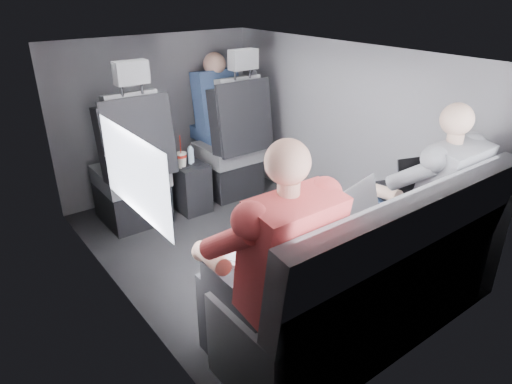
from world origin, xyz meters
TOP-DOWN VIEW (x-y plane):
  - floor at (0.00, 0.00)m, footprint 2.60×2.60m
  - ceiling at (0.00, 0.00)m, footprint 2.60×2.60m
  - panel_left at (-0.90, 0.00)m, footprint 0.02×2.60m
  - panel_right at (0.90, 0.00)m, footprint 0.02×2.60m
  - panel_front at (0.00, 1.30)m, footprint 1.80×0.02m
  - panel_back at (0.00, -1.30)m, footprint 1.80×0.02m
  - side_window at (-0.88, -0.30)m, footprint 0.02×0.75m
  - seatbelt at (0.45, 0.67)m, footprint 0.35×0.11m
  - front_seat_left at (-0.45, 0.84)m, footprint 0.52×0.58m
  - front_seat_right at (0.45, 0.84)m, footprint 0.52×0.58m
  - center_console at (0.00, 0.88)m, footprint 0.24×0.48m
  - rear_bench at (0.00, -1.06)m, footprint 1.60×0.57m
  - soda_cup at (-0.07, 0.77)m, footprint 0.09×0.09m
  - water_bottle at (0.03, 0.80)m, footprint 0.05×0.05m
  - laptop_white at (-0.54, -0.79)m, footprint 0.44×0.48m
  - laptop_silver at (0.02, -0.84)m, footprint 0.39×0.38m
  - laptop_black at (0.59, -0.82)m, footprint 0.42×0.42m
  - passenger_rear_left at (-0.59, -0.97)m, footprint 0.50×0.62m
  - passenger_rear_right at (0.54, -0.97)m, footprint 0.48×0.60m
  - passenger_front_right at (0.47, 1.10)m, footprint 0.39×0.39m

SIDE VIEW (x-z plane):
  - floor at x=0.00m, z-range 0.00..0.00m
  - center_console at x=0.00m, z-range 0.00..0.41m
  - rear_bench at x=0.00m, z-range -0.15..0.77m
  - front_seat_left at x=-0.45m, z-range -0.23..1.03m
  - front_seat_right at x=0.45m, z-range -0.23..1.03m
  - soda_cup at x=-0.07m, z-range 0.34..0.60m
  - water_bottle at x=0.03m, z-range 0.39..0.54m
  - passenger_rear_right at x=0.54m, z-range 0.02..1.20m
  - passenger_rear_left at x=-0.59m, z-range 0.02..1.24m
  - laptop_silver at x=0.02m, z-range 0.51..0.76m
  - laptop_black at x=0.59m, z-range 0.51..0.76m
  - laptop_white at x=-0.54m, z-range 0.50..0.77m
  - panel_left at x=-0.90m, z-range 0.00..1.35m
  - panel_right at x=0.90m, z-range 0.00..1.35m
  - panel_front at x=0.00m, z-range 0.00..1.35m
  - panel_back at x=0.00m, z-range 0.00..1.35m
  - passenger_front_right at x=0.47m, z-range 0.37..1.13m
  - seatbelt at x=0.45m, z-range 0.50..1.10m
  - side_window at x=-0.88m, z-range 0.69..1.11m
  - ceiling at x=0.00m, z-range 1.35..1.35m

